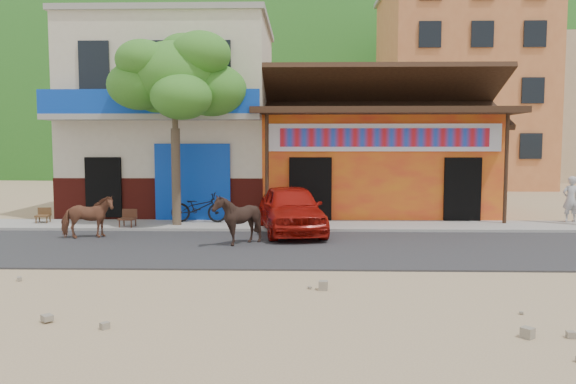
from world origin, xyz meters
name	(u,v)px	position (x,y,z in m)	size (l,w,h in m)	color
ground	(334,271)	(0.00, 0.00, 0.00)	(120.00, 120.00, 0.00)	#9E825B
road	(328,248)	(0.00, 2.50, 0.02)	(60.00, 5.00, 0.04)	#28282B
sidewalk	(323,226)	(0.00, 6.00, 0.06)	(60.00, 2.00, 0.12)	gray
dance_club	(372,166)	(2.00, 10.00, 1.80)	(8.00, 6.00, 3.60)	orange
cafe_building	(176,121)	(-5.50, 10.00, 3.50)	(7.00, 6.00, 7.00)	beige
apartment_front	(458,89)	(9.00, 24.00, 6.00)	(9.00, 9.00, 12.00)	#CC723F
apartment_rear	(559,111)	(18.00, 30.00, 5.00)	(8.00, 8.00, 10.00)	tan
hillside	(307,78)	(0.00, 70.00, 12.00)	(100.00, 40.00, 24.00)	#194C14
tree	(175,128)	(-4.60, 5.80, 3.12)	(3.00, 3.00, 6.00)	#2D721E
cow_tan	(88,217)	(-6.61, 3.71, 0.63)	(0.63, 1.39, 1.17)	brown
cow_dark	(237,219)	(-2.34, 2.78, 0.71)	(1.08, 1.21, 1.34)	black
red_car	(291,209)	(-1.00, 4.80, 0.75)	(1.67, 4.15, 1.41)	#A0130B
scooter	(199,208)	(-4.00, 6.34, 0.60)	(0.63, 1.82, 0.95)	black
pedestrian	(570,199)	(8.00, 6.70, 0.86)	(0.54, 0.36, 1.49)	#BEBEBE
cafe_chair_left	(43,209)	(-9.00, 6.13, 0.56)	(0.41, 0.41, 0.89)	#483118
cafe_chair_right	(127,211)	(-6.00, 5.30, 0.62)	(0.46, 0.46, 0.99)	#472817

